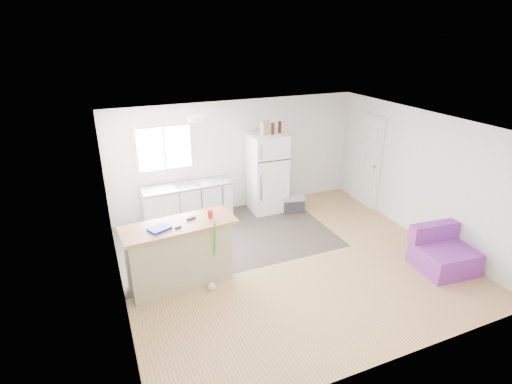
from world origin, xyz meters
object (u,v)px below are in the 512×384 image
red_cup (210,214)px  kitchen_cabinets (188,203)px  bottle_right (280,127)px  cooler (293,204)px  mop (212,275)px  bottle_left (273,129)px  purple_seat (442,254)px  refrigerator (267,173)px  cleaner_jug (192,276)px  cardboard_box (265,128)px  peninsula (179,254)px  blue_tray (159,229)px

red_cup → kitchen_cabinets: bearing=86.4°
red_cup → bottle_right: bottle_right is taller
kitchen_cabinets → cooler: (2.23, -0.44, -0.24)m
mop → bottle_left: size_ratio=4.69×
purple_seat → bottle_left: bearing=122.6°
kitchen_cabinets → refrigerator: (1.75, -0.09, 0.44)m
refrigerator → bottle_left: (0.09, -0.06, 0.98)m
kitchen_cabinets → refrigerator: size_ratio=1.08×
cleaner_jug → bottle_right: bottle_right is taller
cleaner_jug → red_cup: 1.06m
bottle_right → kitchen_cabinets: bearing=177.6°
kitchen_cabinets → refrigerator: 1.81m
kitchen_cabinets → cardboard_box: size_ratio=6.18×
peninsula → refrigerator: 3.18m
bottle_right → mop: bearing=-134.0°
red_cup → bottle_right: 3.05m
bottle_right → blue_tray: bearing=-144.5°
purple_seat → cardboard_box: (-1.81, 3.27, 1.60)m
mop → cardboard_box: cardboard_box is taller
kitchen_cabinets → purple_seat: (3.48, -3.40, -0.16)m
cleaner_jug → red_cup: bearing=20.7°
red_cup → cardboard_box: cardboard_box is taller
purple_seat → blue_tray: size_ratio=3.13×
cardboard_box → blue_tray: bearing=-141.5°
bottle_left → red_cup: bearing=-135.3°
bottle_right → bottle_left: bearing=-162.9°
cooler → bottle_left: 1.73m
mop → cleaner_jug: bearing=140.6°
red_cup → cardboard_box: size_ratio=0.40×
purple_seat → bottle_left: (-1.64, 3.25, 1.58)m
purple_seat → cardboard_box: 4.07m
kitchen_cabinets → bottle_right: 2.48m
cooler → cardboard_box: bearing=162.3°
peninsula → cleaner_jug: peninsula is taller
mop → blue_tray: (-0.69, 0.24, 0.84)m
kitchen_cabinets → cleaner_jug: bearing=-105.1°
cleaner_jug → mop: mop is taller
peninsula → bottle_left: bearing=33.5°
cooler → purple_seat: (1.25, -2.96, 0.08)m
cardboard_box → cleaner_jug: bearing=-136.7°
kitchen_cabinets → red_cup: bearing=-95.7°
purple_seat → mop: (-3.72, 0.96, -0.03)m
cleaner_jug → mop: 0.39m
peninsula → kitchen_cabinets: bearing=67.9°
kitchen_cabinets → cardboard_box: cardboard_box is taller
refrigerator → red_cup: 2.77m
refrigerator → purple_seat: size_ratio=1.82×
cooler → blue_tray: size_ratio=1.73×
cleaner_jug → bottle_left: (2.34, 2.03, 1.72)m
cardboard_box → kitchen_cabinets: bearing=175.8°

